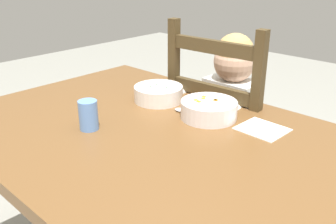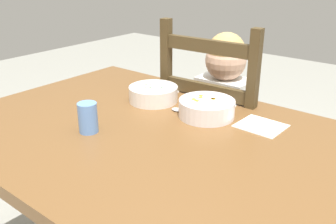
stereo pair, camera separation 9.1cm
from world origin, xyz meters
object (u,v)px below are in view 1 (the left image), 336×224
(child_figure, at_px, (227,110))
(drinking_cup, at_px, (88,115))
(spoon, at_px, (185,112))
(dining_table, at_px, (170,165))
(dining_chair, at_px, (226,144))
(bowl_of_peas, at_px, (158,93))
(bowl_of_carrots, at_px, (209,109))

(child_figure, height_order, drinking_cup, child_figure)
(child_figure, height_order, spoon, child_figure)
(child_figure, bearing_deg, dining_table, -74.67)
(dining_chair, distance_m, child_figure, 0.16)
(child_figure, bearing_deg, dining_chair, 26.01)
(dining_chair, height_order, spoon, dining_chair)
(bowl_of_peas, relative_size, bowl_of_carrots, 0.96)
(dining_chair, height_order, bowl_of_peas, dining_chair)
(bowl_of_carrots, bearing_deg, child_figure, 112.35)
(bowl_of_peas, xyz_separation_m, bowl_of_carrots, (0.24, 0.00, 0.00))
(bowl_of_peas, xyz_separation_m, drinking_cup, (0.02, -0.33, 0.02))
(bowl_of_carrots, distance_m, drinking_cup, 0.40)
(bowl_of_peas, height_order, spoon, bowl_of_peas)
(dining_table, xyz_separation_m, bowl_of_carrots, (-0.02, 0.21, 0.12))
(bowl_of_carrots, bearing_deg, drinking_cup, -123.26)
(drinking_cup, bearing_deg, dining_chair, 80.77)
(bowl_of_peas, distance_m, bowl_of_carrots, 0.24)
(dining_chair, bearing_deg, drinking_cup, -99.23)
(dining_table, height_order, bowl_of_peas, bowl_of_peas)
(spoon, relative_size, drinking_cup, 1.44)
(dining_chair, bearing_deg, bowl_of_carrots, -68.31)
(child_figure, relative_size, bowl_of_carrots, 4.94)
(spoon, bearing_deg, child_figure, 95.86)
(dining_table, distance_m, bowl_of_carrots, 0.24)
(spoon, height_order, drinking_cup, drinking_cup)
(dining_table, relative_size, child_figure, 1.58)
(dining_table, relative_size, bowl_of_peas, 8.09)
(child_figure, xyz_separation_m, bowl_of_peas, (-0.12, -0.29, 0.12))
(bowl_of_peas, bearing_deg, spoon, -8.10)
(child_figure, xyz_separation_m, spoon, (0.03, -0.31, 0.10))
(drinking_cup, bearing_deg, bowl_of_peas, 93.69)
(bowl_of_peas, bearing_deg, child_figure, 67.64)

